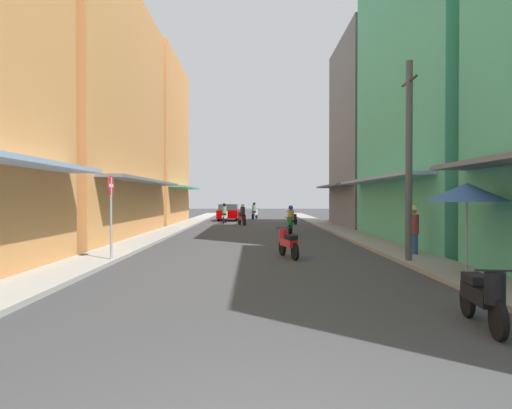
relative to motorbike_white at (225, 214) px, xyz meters
name	(u,v)px	position (x,y,z in m)	size (l,w,h in m)	color
ground_plane	(255,233)	(2.34, -9.78, -0.70)	(117.20, 117.20, 0.00)	#38383A
sidewalk_left	(166,232)	(-2.73, -9.78, -0.64)	(1.58, 61.27, 0.12)	#9E9991
sidewalk_right	(344,232)	(7.40, -9.78, -0.64)	(1.58, 61.27, 0.12)	gray
building_left_mid	(76,114)	(-6.51, -13.12, 5.40)	(7.05, 13.52, 12.23)	#D88C4C
building_left_far	(141,142)	(-6.51, -0.13, 5.61)	(7.05, 10.50, 12.65)	#D88C4C
building_right_mid	(456,65)	(11.19, -15.54, 7.16)	(7.05, 11.96, 15.74)	#4CB28C
building_right_far	(384,133)	(11.19, -4.44, 5.70)	(7.05, 9.08, 12.83)	slate
motorbike_white	(225,214)	(0.00, 0.00, 0.00)	(0.55, 1.81, 1.58)	black
motorbike_silver	(255,212)	(2.37, 6.77, 0.00)	(0.69, 1.76, 1.58)	black
motorbike_green	(290,221)	(4.25, -11.01, 0.00)	(0.58, 1.80, 1.58)	black
motorbike_maroon	(242,215)	(1.41, -2.53, 0.00)	(0.73, 1.75, 1.58)	black
motorbike_red	(288,242)	(3.37, -20.64, -0.20)	(0.68, 1.77, 0.96)	black
motorbike_blue	(292,217)	(5.17, -1.07, -0.20)	(0.74, 1.74, 0.96)	black
motorbike_black	(483,295)	(5.68, -28.85, -0.20)	(0.55, 1.81, 0.96)	black
parked_car	(229,212)	(0.10, 4.16, 0.04)	(1.88, 4.15, 1.45)	#8C0000
pedestrian_midway	(414,228)	(7.54, -20.63, 0.28)	(0.44, 0.44, 1.75)	#334C8C
vendor_umbrella	(467,192)	(7.30, -24.87, 1.40)	(1.91, 1.91, 2.33)	#99999E
utility_pole	(409,160)	(6.86, -22.13, 2.39)	(0.20, 1.20, 6.05)	#4C4C4F
street_sign_no_entry	(111,206)	(-2.09, -21.86, 1.01)	(0.07, 0.60, 2.65)	gray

